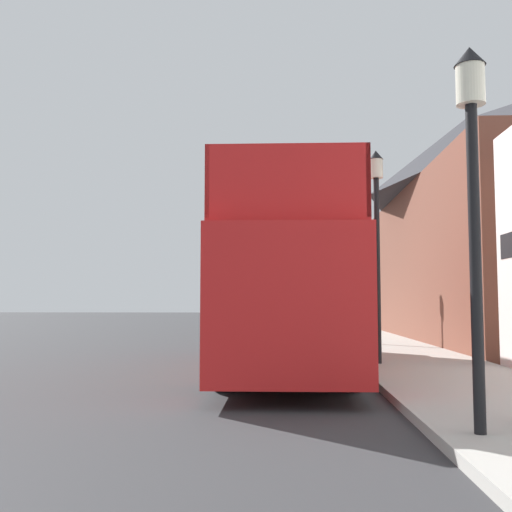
{
  "coord_description": "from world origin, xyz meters",
  "views": [
    {
      "loc": [
        4.16,
        -3.01,
        1.55
      ],
      "look_at": [
        3.49,
        10.21,
        2.59
      ],
      "focal_mm": 42.0,
      "sensor_mm": 36.0,
      "label": 1
    }
  ],
  "objects_px": {
    "tour_bus": "(285,293)",
    "parked_car_ahead_of_bus": "(302,329)",
    "lamp_post_second": "(377,217)",
    "lamp_post_nearest": "(473,160)",
    "lamp_post_third": "(345,257)"
  },
  "relations": [
    {
      "from": "parked_car_ahead_of_bus",
      "to": "lamp_post_second",
      "type": "bearing_deg",
      "value": -77.21
    },
    {
      "from": "lamp_post_nearest",
      "to": "lamp_post_third",
      "type": "bearing_deg",
      "value": 89.86
    },
    {
      "from": "lamp_post_second",
      "to": "tour_bus",
      "type": "bearing_deg",
      "value": -171.04
    },
    {
      "from": "lamp_post_second",
      "to": "lamp_post_third",
      "type": "xyz_separation_m",
      "value": [
        -0.03,
        7.53,
        -0.4
      ]
    },
    {
      "from": "lamp_post_second",
      "to": "parked_car_ahead_of_bus",
      "type": "bearing_deg",
      "value": 103.57
    },
    {
      "from": "parked_car_ahead_of_bus",
      "to": "lamp_post_second",
      "type": "height_order",
      "value": "lamp_post_second"
    },
    {
      "from": "lamp_post_nearest",
      "to": "lamp_post_second",
      "type": "distance_m",
      "value": 7.54
    },
    {
      "from": "tour_bus",
      "to": "parked_car_ahead_of_bus",
      "type": "bearing_deg",
      "value": 84.66
    },
    {
      "from": "tour_bus",
      "to": "lamp_post_second",
      "type": "relative_size",
      "value": 2.06
    },
    {
      "from": "tour_bus",
      "to": "lamp_post_nearest",
      "type": "height_order",
      "value": "lamp_post_nearest"
    },
    {
      "from": "tour_bus",
      "to": "parked_car_ahead_of_bus",
      "type": "height_order",
      "value": "tour_bus"
    },
    {
      "from": "tour_bus",
      "to": "lamp_post_third",
      "type": "height_order",
      "value": "lamp_post_third"
    },
    {
      "from": "parked_car_ahead_of_bus",
      "to": "lamp_post_nearest",
      "type": "xyz_separation_m",
      "value": [
        1.55,
        -14.22,
        2.47
      ]
    },
    {
      "from": "parked_car_ahead_of_bus",
      "to": "lamp_post_nearest",
      "type": "height_order",
      "value": "lamp_post_nearest"
    },
    {
      "from": "parked_car_ahead_of_bus",
      "to": "lamp_post_third",
      "type": "height_order",
      "value": "lamp_post_third"
    }
  ]
}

